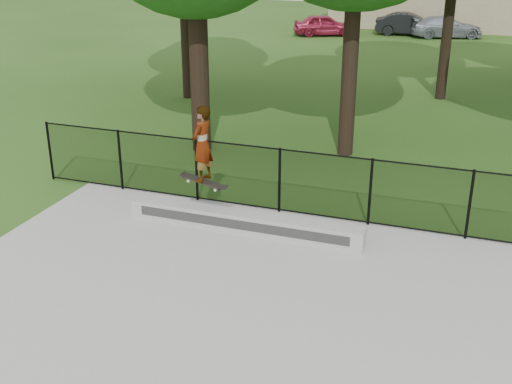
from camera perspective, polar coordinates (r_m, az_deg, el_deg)
grind_ledge at (r=13.38m, az=-1.11°, el=-2.69°), size 5.09×0.40×0.41m
car_a at (r=39.51m, az=6.10°, el=14.55°), size 3.89×2.71×1.24m
car_b at (r=40.52m, az=13.42°, el=14.32°), size 3.67×1.74×1.29m
car_c at (r=40.13m, az=16.57°, el=13.87°), size 4.11×2.79×1.19m
skater_airborne at (r=13.01m, az=-4.78°, el=4.14°), size 0.83×0.62×1.75m
chainlink_fence at (r=13.67m, az=10.11°, el=0.01°), size 16.06×0.06×1.50m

